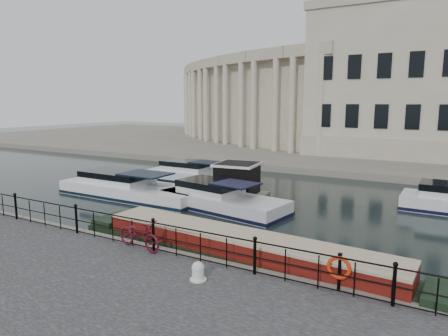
{
  "coord_description": "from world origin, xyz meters",
  "views": [
    {
      "loc": [
        8.94,
        -12.91,
        5.84
      ],
      "look_at": [
        0.5,
        2.0,
        3.0
      ],
      "focal_mm": 32.0,
      "sensor_mm": 36.0,
      "label": 1
    }
  ],
  "objects_px": {
    "mooring_bollard": "(198,271)",
    "narrowboat": "(241,256)",
    "life_ring_post": "(339,268)",
    "bicycle": "(139,234)",
    "harbour_hut": "(237,182)"
  },
  "relations": [
    {
      "from": "mooring_bollard",
      "to": "narrowboat",
      "type": "relative_size",
      "value": 0.04
    },
    {
      "from": "mooring_bollard",
      "to": "narrowboat",
      "type": "distance_m",
      "value": 2.77
    },
    {
      "from": "mooring_bollard",
      "to": "life_ring_post",
      "type": "relative_size",
      "value": 0.51
    },
    {
      "from": "bicycle",
      "to": "harbour_hut",
      "type": "xyz_separation_m",
      "value": [
        -1.73,
        10.99,
        -0.15
      ]
    },
    {
      "from": "bicycle",
      "to": "mooring_bollard",
      "type": "bearing_deg",
      "value": -100.48
    },
    {
      "from": "life_ring_post",
      "to": "harbour_hut",
      "type": "relative_size",
      "value": 0.3
    },
    {
      "from": "mooring_bollard",
      "to": "harbour_hut",
      "type": "bearing_deg",
      "value": 112.47
    },
    {
      "from": "bicycle",
      "to": "mooring_bollard",
      "type": "relative_size",
      "value": 3.64
    },
    {
      "from": "life_ring_post",
      "to": "harbour_hut",
      "type": "height_order",
      "value": "harbour_hut"
    },
    {
      "from": "life_ring_post",
      "to": "narrowboat",
      "type": "distance_m",
      "value": 4.17
    },
    {
      "from": "harbour_hut",
      "to": "narrowboat",
      "type": "bearing_deg",
      "value": -68.51
    },
    {
      "from": "life_ring_post",
      "to": "narrowboat",
      "type": "height_order",
      "value": "life_ring_post"
    },
    {
      "from": "mooring_bollard",
      "to": "harbour_hut",
      "type": "distance_m",
      "value": 13.09
    },
    {
      "from": "narrowboat",
      "to": "harbour_hut",
      "type": "relative_size",
      "value": 3.84
    },
    {
      "from": "bicycle",
      "to": "harbour_hut",
      "type": "relative_size",
      "value": 0.56
    }
  ]
}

